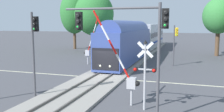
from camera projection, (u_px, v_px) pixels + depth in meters
name	position (u px, v px, depth m)	size (l,w,h in m)	color
ground_plane	(102.00, 78.00, 22.74)	(220.00, 220.00, 0.00)	#47474C
road_centre_stripe	(102.00, 78.00, 22.74)	(44.00, 0.20, 0.01)	beige
railway_track	(102.00, 77.00, 22.73)	(4.40, 80.00, 0.32)	gray
commuter_train	(141.00, 37.00, 40.20)	(3.04, 39.19, 5.16)	#384C93
crossing_gate_near	(127.00, 75.00, 15.02)	(3.10, 0.40, 5.98)	#B7B7BC
crossing_signal_mast	(145.00, 68.00, 14.03)	(1.36, 0.44, 4.23)	#B2B2B7
crossing_gate_far	(89.00, 49.00, 29.97)	(2.05, 0.40, 6.00)	#B7B7BC
traffic_signal_median	(34.00, 41.00, 16.21)	(0.53, 0.38, 5.91)	#4C4C51
traffic_signal_near_right	(130.00, 32.00, 12.49)	(5.67, 0.38, 6.20)	#4C4C51
traffic_signal_far_side	(175.00, 39.00, 28.66)	(0.53, 0.38, 4.93)	#4C4C51
oak_behind_train	(94.00, 14.00, 42.15)	(6.90, 6.90, 10.55)	#4C3828
oak_far_right	(219.00, 16.00, 37.21)	(4.89, 4.89, 9.07)	brown
pine_left_background	(74.00, 13.00, 47.22)	(5.51, 5.51, 11.42)	brown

